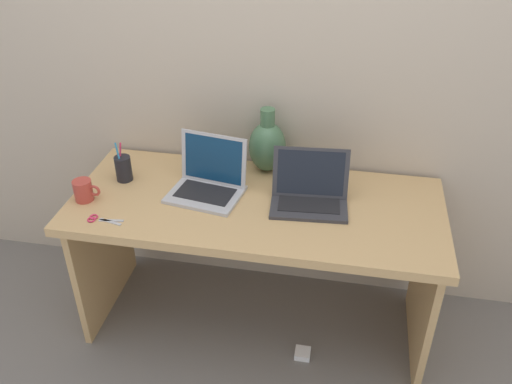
# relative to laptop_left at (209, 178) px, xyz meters

# --- Properties ---
(ground_plane) EXTENTS (6.00, 6.00, 0.00)m
(ground_plane) POSITION_rel_laptop_left_xyz_m (0.21, -0.05, -0.77)
(ground_plane) COLOR slate
(back_wall) EXTENTS (4.40, 0.04, 2.40)m
(back_wall) POSITION_rel_laptop_left_xyz_m (0.21, 0.33, 0.43)
(back_wall) COLOR #BCAD99
(back_wall) RESTS_ON ground
(desk) EXTENTS (1.57, 0.68, 0.70)m
(desk) POSITION_rel_laptop_left_xyz_m (0.21, -0.05, -0.21)
(desk) COLOR tan
(desk) RESTS_ON ground
(laptop_left) EXTENTS (0.33, 0.28, 0.24)m
(laptop_left) POSITION_rel_laptop_left_xyz_m (0.00, 0.00, 0.00)
(laptop_left) COLOR #B2B2B7
(laptop_left) RESTS_ON desk
(laptop_right) EXTENTS (0.33, 0.25, 0.22)m
(laptop_right) POSITION_rel_laptop_left_xyz_m (0.43, -0.01, -0.00)
(laptop_right) COLOR #333338
(laptop_right) RESTS_ON desk
(green_vase) EXTENTS (0.17, 0.17, 0.30)m
(green_vase) POSITION_rel_laptop_left_xyz_m (0.21, 0.23, 0.06)
(green_vase) COLOR #47704C
(green_vase) RESTS_ON desk
(coffee_mug) EXTENTS (0.12, 0.08, 0.09)m
(coffee_mug) POSITION_rel_laptop_left_xyz_m (-0.50, -0.17, -0.02)
(coffee_mug) COLOR #B23D33
(coffee_mug) RESTS_ON desk
(pen_cup) EXTENTS (0.07, 0.07, 0.19)m
(pen_cup) POSITION_rel_laptop_left_xyz_m (-0.40, 0.02, -0.01)
(pen_cup) COLOR black
(pen_cup) RESTS_ON desk
(scissors) EXTENTS (0.15, 0.05, 0.01)m
(scissors) POSITION_rel_laptop_left_xyz_m (-0.38, -0.30, -0.06)
(scissors) COLOR #B7B7BC
(scissors) RESTS_ON desk
(power_brick) EXTENTS (0.07, 0.07, 0.03)m
(power_brick) POSITION_rel_laptop_left_xyz_m (0.46, -0.23, -0.75)
(power_brick) COLOR white
(power_brick) RESTS_ON ground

